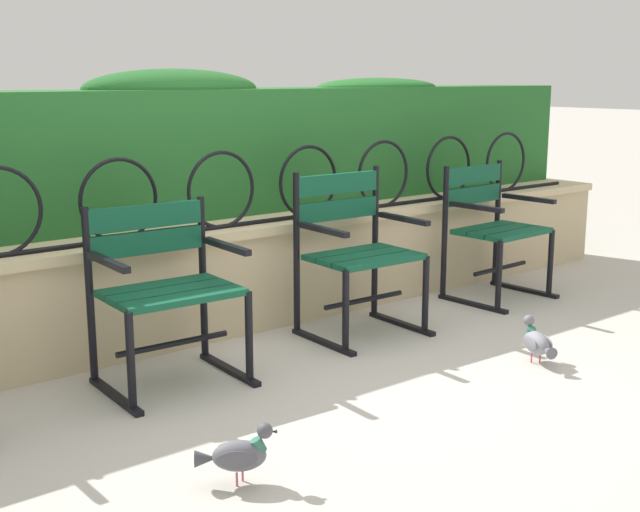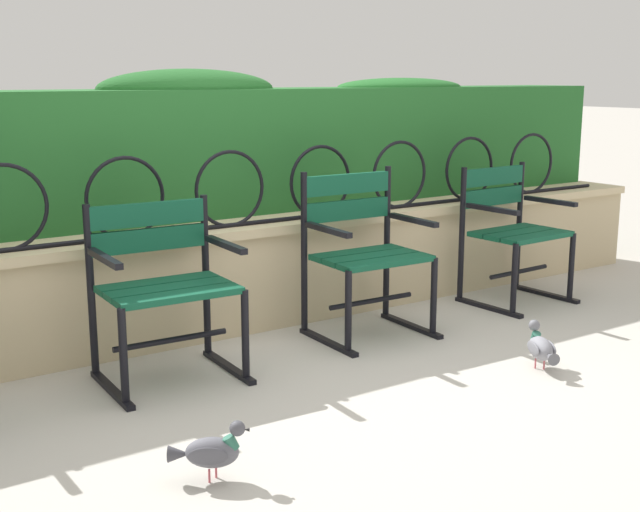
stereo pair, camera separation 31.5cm
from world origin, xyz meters
name	(u,v)px [view 2 (the right image)]	position (x,y,z in m)	size (l,w,h in m)	color
ground_plane	(338,373)	(0.00, 0.00, 0.00)	(60.00, 60.00, 0.00)	#BCB7AD
stone_wall	(241,275)	(0.00, 0.95, 0.30)	(6.31, 0.41, 0.59)	#C6B289
iron_arch_fence	(232,192)	(-0.09, 0.88, 0.78)	(5.79, 0.02, 0.42)	black
hedge_row	(198,146)	(-0.02, 1.40, 0.99)	(6.18, 0.55, 0.85)	#236028
park_chair_centre_left	(163,282)	(-0.69, 0.44, 0.46)	(0.64, 0.55, 0.83)	#0F4C33
park_chair_centre_right	(363,249)	(0.50, 0.46, 0.47)	(0.62, 0.54, 0.90)	#0F4C33
park_chair_rightmost	(511,229)	(1.68, 0.49, 0.46)	(0.61, 0.55, 0.85)	#0F4C33
pigeon_near_chairs	(211,451)	(-1.00, -0.63, 0.11)	(0.26, 0.20, 0.22)	#5B5B66
pigeon_far_side	(541,347)	(0.85, -0.51, 0.11)	(0.18, 0.28, 0.22)	gray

